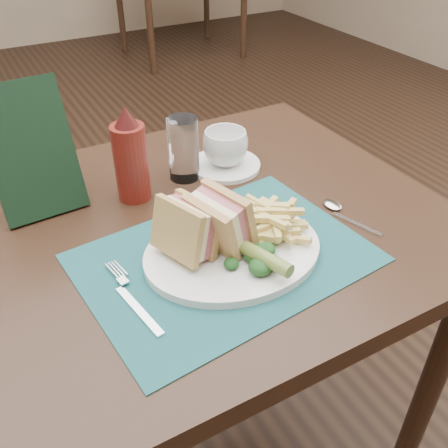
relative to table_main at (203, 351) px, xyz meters
name	(u,v)px	position (x,y,z in m)	size (l,w,h in m)	color
floor	(140,322)	(0.00, 0.50, -0.38)	(7.00, 7.00, 0.00)	black
table_main	(203,351)	(0.00, 0.00, 0.00)	(0.90, 0.75, 0.75)	black
table_bg_right	(181,6)	(1.41, 3.13, 0.00)	(0.90, 0.75, 0.75)	black
placemat	(225,258)	(-0.01, -0.13, 0.38)	(0.46, 0.33, 0.00)	#184B4D
plate	(233,252)	(0.00, -0.13, 0.38)	(0.30, 0.24, 0.01)	white
sandwich_half_a	(177,234)	(-0.09, -0.11, 0.44)	(0.06, 0.10, 0.09)	tan
sandwich_half_b	(211,225)	(-0.03, -0.12, 0.44)	(0.06, 0.10, 0.09)	tan
kale_garnish	(254,261)	(0.00, -0.18, 0.41)	(0.11, 0.08, 0.03)	#153916
pickle_spear	(259,255)	(0.01, -0.19, 0.41)	(0.02, 0.02, 0.12)	olive
fries_pile	(264,215)	(0.07, -0.11, 0.42)	(0.18, 0.20, 0.06)	#DBC56D
fork	(131,296)	(-0.18, -0.14, 0.38)	(0.03, 0.17, 0.01)	silver
spoon	(348,216)	(0.24, -0.14, 0.38)	(0.03, 0.15, 0.01)	silver
saucer	(225,165)	(0.14, 0.14, 0.38)	(0.15, 0.15, 0.01)	white
coffee_cup	(225,147)	(0.14, 0.14, 0.42)	(0.09, 0.09, 0.07)	white
drinking_glass	(183,149)	(0.04, 0.15, 0.44)	(0.06, 0.06, 0.13)	silver
ketchup_bottle	(130,154)	(-0.08, 0.12, 0.47)	(0.06, 0.06, 0.19)	#5B150F
check_presenter	(31,151)	(-0.24, 0.17, 0.49)	(0.15, 0.02, 0.24)	black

